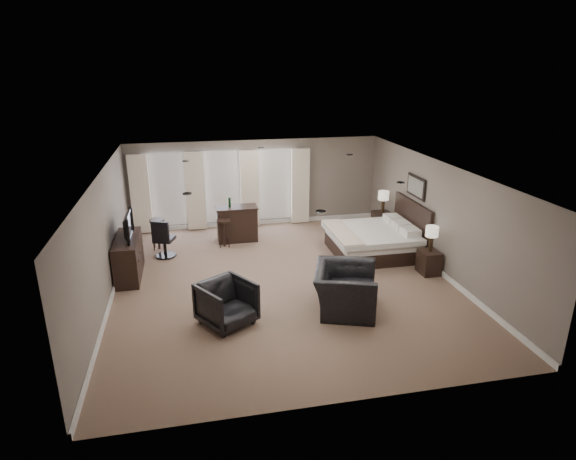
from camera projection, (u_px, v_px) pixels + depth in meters
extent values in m
cube|color=#775D4B|center=(283.00, 281.00, 11.02)|extent=(7.60, 8.60, 0.04)
cube|color=silver|center=(283.00, 170.00, 10.16)|extent=(7.60, 8.60, 0.04)
cube|color=slate|center=(255.00, 183.00, 14.51)|extent=(7.50, 0.04, 2.60)
cube|color=slate|center=(343.00, 326.00, 6.66)|extent=(7.50, 0.04, 2.60)
cube|color=slate|center=(104.00, 240.00, 9.86)|extent=(0.04, 8.50, 2.60)
cube|color=slate|center=(439.00, 217.00, 11.31)|extent=(0.04, 8.50, 2.60)
cube|color=silver|center=(167.00, 190.00, 13.97)|extent=(1.15, 0.04, 2.05)
cube|color=silver|center=(222.00, 187.00, 14.28)|extent=(1.15, 0.04, 2.05)
cube|color=silver|center=(275.00, 184.00, 14.59)|extent=(1.15, 0.04, 2.05)
cube|color=beige|center=(140.00, 194.00, 13.74)|extent=(0.55, 0.12, 2.30)
cube|color=beige|center=(195.00, 192.00, 14.04)|extent=(0.55, 0.12, 2.30)
cube|color=beige|center=(250.00, 189.00, 14.35)|extent=(0.55, 0.12, 2.30)
cube|color=beige|center=(300.00, 186.00, 14.65)|extent=(0.55, 0.12, 2.30)
cube|color=silver|center=(372.00, 229.00, 12.40)|extent=(2.15, 2.05, 1.37)
cube|color=black|center=(429.00, 262.00, 11.36)|extent=(0.42, 0.52, 0.56)
cube|color=black|center=(382.00, 223.00, 14.03)|extent=(0.47, 0.58, 0.63)
cube|color=beige|center=(431.00, 239.00, 11.17)|extent=(0.30, 0.30, 0.61)
cube|color=beige|center=(383.00, 202.00, 13.82)|extent=(0.31, 0.31, 0.64)
cube|color=slate|center=(416.00, 187.00, 12.26)|extent=(0.04, 0.96, 0.56)
cube|color=black|center=(129.00, 257.00, 11.15)|extent=(0.53, 1.63, 0.95)
imported|color=black|center=(126.00, 235.00, 10.97)|extent=(0.61, 1.05, 0.14)
imported|color=black|center=(345.00, 282.00, 9.58)|extent=(1.30, 1.60, 1.20)
imported|color=black|center=(227.00, 302.00, 9.09)|extent=(1.23, 1.21, 0.94)
cube|color=black|center=(237.00, 224.00, 13.41)|extent=(1.14, 0.59, 0.99)
cube|color=black|center=(158.00, 234.00, 12.81)|extent=(0.51, 0.51, 0.84)
cube|color=black|center=(224.00, 233.00, 13.01)|extent=(0.40, 0.40, 0.76)
cube|color=black|center=(164.00, 238.00, 12.27)|extent=(0.66, 0.66, 1.02)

